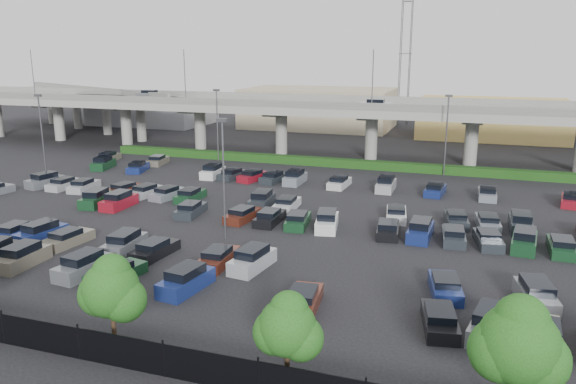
{
  "coord_description": "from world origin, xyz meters",
  "views": [
    {
      "loc": [
        19.7,
        -49.37,
        15.64
      ],
      "look_at": [
        2.36,
        1.72,
        2.0
      ],
      "focal_mm": 35.0,
      "sensor_mm": 36.0,
      "label": 1
    }
  ],
  "objects": [
    {
      "name": "light_poles",
      "position": [
        -4.13,
        2.0,
        6.24
      ],
      "size": [
        66.9,
        48.38,
        10.3
      ],
      "color": "#47464B",
      "rests_on": "ground"
    },
    {
      "name": "on_ramp",
      "position": [
        -52.1,
        43.05,
        6.86
      ],
      "size": [
        50.93,
        30.13,
        8.8
      ],
      "color": "gray",
      "rests_on": "ground"
    },
    {
      "name": "tree_row",
      "position": [
        0.7,
        -26.53,
        3.52
      ],
      "size": [
        65.07,
        3.66,
        5.94
      ],
      "color": "#332316",
      "rests_on": "ground"
    },
    {
      "name": "fence",
      "position": [
        -0.05,
        -28.0,
        0.9
      ],
      "size": [
        70.0,
        0.1,
        2.0
      ],
      "color": "black",
      "rests_on": "ground"
    },
    {
      "name": "hedge",
      "position": [
        0.0,
        25.0,
        0.55
      ],
      "size": [
        66.0,
        1.6,
        1.1
      ],
      "primitive_type": "cube",
      "color": "#173910",
      "rests_on": "ground"
    },
    {
      "name": "overpass",
      "position": [
        -0.18,
        32.01,
        6.97
      ],
      "size": [
        150.0,
        13.0,
        15.8
      ],
      "color": "gray",
      "rests_on": "ground"
    },
    {
      "name": "comm_tower",
      "position": [
        4.0,
        74.0,
        15.61
      ],
      "size": [
        2.4,
        2.4,
        30.0
      ],
      "color": "#47464B",
      "rests_on": "ground"
    },
    {
      "name": "ground",
      "position": [
        0.0,
        0.0,
        0.0
      ],
      "size": [
        280.0,
        280.0,
        0.0
      ],
      "primitive_type": "plane",
      "color": "black"
    },
    {
      "name": "distant_buildings",
      "position": [
        12.38,
        61.81,
        3.74
      ],
      "size": [
        138.0,
        24.0,
        9.0
      ],
      "color": "gray",
      "rests_on": "ground"
    },
    {
      "name": "parked_cars",
      "position": [
        -0.82,
        -3.94,
        0.62
      ],
      "size": [
        63.1,
        41.65,
        1.67
      ],
      "color": "#6B6454",
      "rests_on": "ground"
    }
  ]
}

